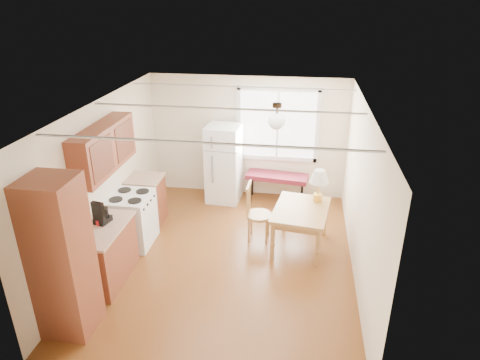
% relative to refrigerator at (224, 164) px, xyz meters
% --- Properties ---
extents(room_shell, '(4.60, 5.60, 2.62)m').
position_rel_refrigerator_xyz_m(room_shell, '(0.44, -2.10, 0.45)').
color(room_shell, '#542B11').
rests_on(room_shell, ground).
extents(kitchen_run, '(0.65, 3.40, 2.20)m').
position_rel_refrigerator_xyz_m(kitchen_run, '(-1.28, -2.73, 0.04)').
color(kitchen_run, brown).
rests_on(kitchen_run, ground).
extents(window_unit, '(1.64, 0.05, 1.51)m').
position_rel_refrigerator_xyz_m(window_unit, '(1.04, 0.37, 0.75)').
color(window_unit, white).
rests_on(window_unit, room_shell).
extents(pendant_light, '(0.26, 0.26, 0.40)m').
position_rel_refrigerator_xyz_m(pendant_light, '(1.14, -1.70, 1.44)').
color(pendant_light, black).
rests_on(pendant_light, room_shell).
extents(refrigerator, '(0.70, 0.71, 1.59)m').
position_rel_refrigerator_xyz_m(refrigerator, '(0.00, 0.00, 0.00)').
color(refrigerator, white).
rests_on(refrigerator, ground).
extents(bench, '(1.29, 0.62, 0.57)m').
position_rel_refrigerator_xyz_m(bench, '(1.08, 0.12, -0.28)').
color(bench, maroon).
rests_on(bench, ground).
extents(dining_table, '(1.01, 1.26, 0.72)m').
position_rel_refrigerator_xyz_m(dining_table, '(1.59, -1.59, -0.18)').
color(dining_table, olive).
rests_on(dining_table, ground).
extents(chair, '(0.45, 0.45, 1.02)m').
position_rel_refrigerator_xyz_m(chair, '(0.78, -1.44, -0.21)').
color(chair, olive).
rests_on(chair, ground).
extents(table_lamp, '(0.33, 0.33, 0.57)m').
position_rel_refrigerator_xyz_m(table_lamp, '(1.86, -1.27, 0.34)').
color(table_lamp, gold).
rests_on(table_lamp, dining_table).
extents(coffee_maker, '(0.23, 0.28, 0.37)m').
position_rel_refrigerator_xyz_m(coffee_maker, '(-1.28, -2.82, 0.24)').
color(coffee_maker, black).
rests_on(coffee_maker, kitchen_run).
extents(kettle, '(0.11, 0.11, 0.21)m').
position_rel_refrigerator_xyz_m(kettle, '(-1.30, -2.86, 0.19)').
color(kettle, red).
rests_on(kettle, kitchen_run).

